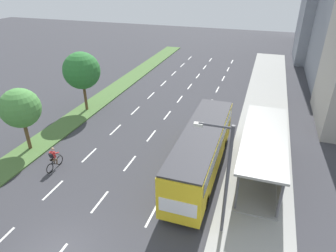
{
  "coord_description": "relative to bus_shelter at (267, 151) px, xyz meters",
  "views": [
    {
      "loc": [
        8.52,
        -7.64,
        12.77
      ],
      "look_at": [
        1.53,
        13.21,
        1.2
      ],
      "focal_mm": 31.46,
      "sensor_mm": 36.0,
      "label": 1
    }
  ],
  "objects": [
    {
      "name": "lane_divider_center",
      "position": [
        -9.53,
        6.84,
        -1.86
      ],
      "size": [
        0.14,
        46.13,
        0.01
      ],
      "color": "white",
      "rests_on": "ground"
    },
    {
      "name": "bus_shelter",
      "position": [
        0.0,
        0.0,
        0.0
      ],
      "size": [
        2.9,
        9.89,
        2.86
      ],
      "color": "gray",
      "rests_on": "sidewalk_right"
    },
    {
      "name": "median_strip",
      "position": [
        -17.83,
        9.28,
        -1.81
      ],
      "size": [
        2.6,
        52.0,
        0.12
      ],
      "primitive_type": "cube",
      "color": "#4C7038",
      "rests_on": "ground"
    },
    {
      "name": "lane_divider_left",
      "position": [
        -13.03,
        6.84,
        -1.86
      ],
      "size": [
        0.14,
        46.13,
        0.01
      ],
      "color": "white",
      "rests_on": "ground"
    },
    {
      "name": "bus",
      "position": [
        -4.28,
        -1.38,
        0.2
      ],
      "size": [
        2.54,
        11.29,
        3.37
      ],
      "color": "yellow",
      "rests_on": "ground"
    },
    {
      "name": "median_tree_third",
      "position": [
        -17.81,
        5.32,
        2.35
      ],
      "size": [
        3.61,
        3.61,
        5.92
      ],
      "color": "brown",
      "rests_on": "median_strip"
    },
    {
      "name": "cyclist",
      "position": [
        -14.41,
        -4.28,
        -1.08
      ],
      "size": [
        0.46,
        1.82,
        1.71
      ],
      "color": "black",
      "rests_on": "ground"
    },
    {
      "name": "median_tree_second",
      "position": [
        -17.99,
        -2.73,
        1.78
      ],
      "size": [
        3.02,
        3.02,
        5.05
      ],
      "color": "brown",
      "rests_on": "median_strip"
    },
    {
      "name": "sidewalk_right",
      "position": [
        -0.28,
        9.28,
        -1.79
      ],
      "size": [
        4.5,
        52.0,
        0.15
      ],
      "primitive_type": "cube",
      "color": "#9E9E99",
      "rests_on": "ground"
    },
    {
      "name": "lane_divider_right",
      "position": [
        -6.03,
        6.84,
        -1.86
      ],
      "size": [
        0.14,
        46.13,
        0.01
      ],
      "color": "white",
      "rests_on": "ground"
    },
    {
      "name": "streetlight",
      "position": [
        -2.11,
        -6.35,
        2.02
      ],
      "size": [
        1.91,
        0.24,
        6.5
      ],
      "color": "#4C4C51",
      "rests_on": "sidewalk_right"
    }
  ]
}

